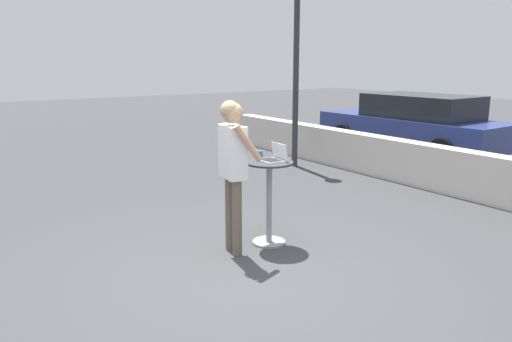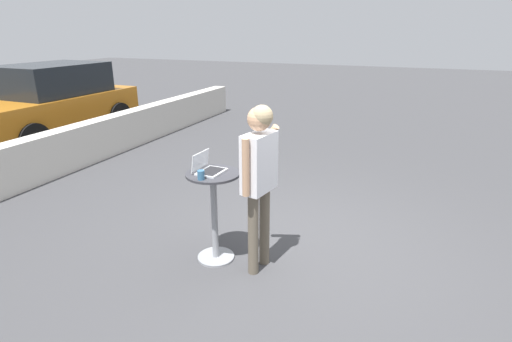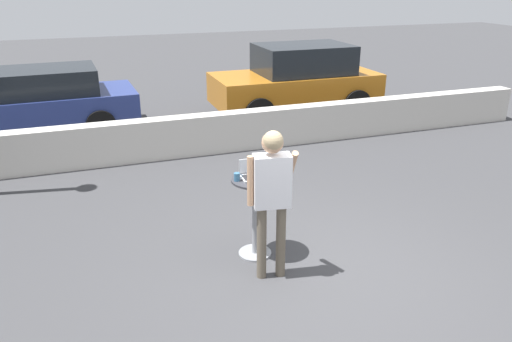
{
  "view_description": "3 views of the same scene",
  "coord_description": "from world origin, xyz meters",
  "views": [
    {
      "loc": [
        4.13,
        -2.6,
        2.21
      ],
      "look_at": [
        -0.47,
        0.55,
        0.95
      ],
      "focal_mm": 35.0,
      "sensor_mm": 36.0,
      "label": 1
    },
    {
      "loc": [
        -3.98,
        -1.12,
        2.44
      ],
      "look_at": [
        -0.44,
        0.35,
        1.06
      ],
      "focal_mm": 28.0,
      "sensor_mm": 36.0,
      "label": 2
    },
    {
      "loc": [
        -2.35,
        -4.32,
        3.28
      ],
      "look_at": [
        -0.65,
        0.48,
        1.25
      ],
      "focal_mm": 35.0,
      "sensor_mm": 36.0,
      "label": 3
    }
  ],
  "objects": [
    {
      "name": "cafe_table",
      "position": [
        -0.55,
        0.79,
        0.62
      ],
      "size": [
        0.57,
        0.57,
        1.02
      ],
      "color": "gray",
      "rests_on": "ground_plane"
    },
    {
      "name": "parked_car_near_street",
      "position": [
        2.6,
        6.66,
        0.86
      ],
      "size": [
        3.95,
        1.9,
        1.69
      ],
      "color": "#B76B19",
      "rests_on": "ground_plane"
    },
    {
      "name": "standing_person",
      "position": [
        -0.54,
        0.28,
        1.14
      ],
      "size": [
        0.58,
        0.35,
        1.77
      ],
      "color": "brown",
      "rests_on": "ground_plane"
    },
    {
      "name": "pavement_kerb",
      "position": [
        0.0,
        4.68,
        0.38
      ],
      "size": [
        14.16,
        0.35,
        0.76
      ],
      "color": "beige",
      "rests_on": "ground_plane"
    },
    {
      "name": "coffee_mug",
      "position": [
        -0.77,
        0.8,
        1.07
      ],
      "size": [
        0.11,
        0.07,
        0.1
      ],
      "color": "#336084",
      "rests_on": "cafe_table"
    },
    {
      "name": "ground_plane",
      "position": [
        0.0,
        0.0,
        0.0
      ],
      "size": [
        50.0,
        50.0,
        0.0
      ],
      "primitive_type": "plane",
      "color": "#3D3D3F"
    },
    {
      "name": "laptop",
      "position": [
        -0.55,
        0.85,
        1.06
      ],
      "size": [
        0.32,
        0.28,
        0.21
      ],
      "color": "silver",
      "rests_on": "cafe_table"
    }
  ]
}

